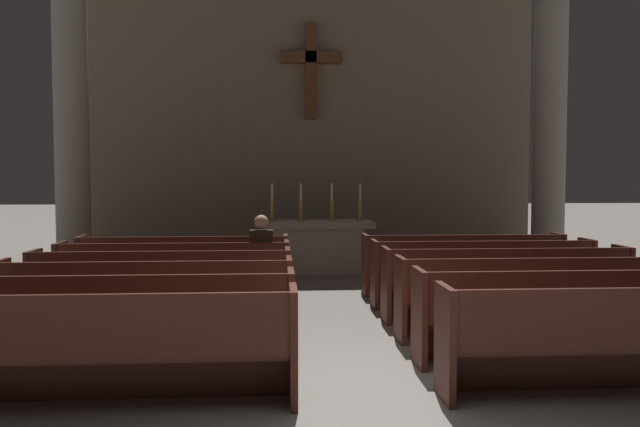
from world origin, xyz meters
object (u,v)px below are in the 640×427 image
at_px(pew_left_row_2, 126,322).
at_px(pew_left_row_6, 184,266).
at_px(candlestick_outer_left, 272,209).
at_px(pew_left_row_3, 146,302).
at_px(pew_left_row_5, 175,275).
at_px(pew_right_row_3, 536,297).
at_px(pew_right_row_1, 628,340).
at_px(altar, 316,245).
at_px(lone_worshipper, 262,259).
at_px(column_left_second, 71,107).
at_px(pew_right_row_5, 482,272).
at_px(pew_right_row_6, 463,263).
at_px(pew_left_row_1, 97,349).
at_px(pew_left_row_4, 162,287).
at_px(candlestick_inner_left, 301,209).
at_px(column_right_second, 550,110).
at_px(candlestick_inner_right, 332,209).
at_px(pew_right_row_2, 575,315).
at_px(candlestick_outer_right, 360,208).
at_px(pew_right_row_4, 506,283).

xyz_separation_m(pew_left_row_2, pew_left_row_6, (0.00, 3.83, 0.00)).
bearing_deg(candlestick_outer_left, pew_left_row_3, -104.17).
distance_m(pew_left_row_5, pew_right_row_3, 4.77).
relative_size(pew_right_row_1, altar, 1.44).
bearing_deg(pew_left_row_3, pew_right_row_3, 0.00).
relative_size(pew_right_row_3, lone_worshipper, 2.41).
xyz_separation_m(pew_left_row_5, pew_left_row_6, (0.00, 0.96, 0.00)).
relative_size(pew_left_row_2, lone_worshipper, 2.41).
height_order(column_left_second, altar, column_left_second).
bearing_deg(pew_right_row_5, pew_right_row_1, -90.00).
xyz_separation_m(pew_left_row_5, pew_right_row_6, (4.36, 0.96, 0.00)).
relative_size(candlestick_outer_left, lone_worshipper, 0.54).
bearing_deg(pew_left_row_1, pew_left_row_2, 90.00).
relative_size(pew_left_row_2, pew_left_row_4, 1.00).
distance_m(pew_left_row_4, pew_right_row_6, 4.77).
xyz_separation_m(pew_left_row_3, candlestick_inner_left, (1.88, 5.28, 0.76)).
bearing_deg(pew_left_row_1, candlestick_outer_left, 79.50).
relative_size(column_right_second, candlestick_inner_right, 9.03).
bearing_deg(pew_left_row_5, pew_right_row_2, -33.35).
bearing_deg(pew_left_row_2, pew_left_row_3, 90.00).
distance_m(pew_left_row_1, candlestick_outer_right, 7.84).
bearing_deg(pew_left_row_1, pew_right_row_2, 12.37).
distance_m(column_left_second, lone_worshipper, 5.42).
distance_m(pew_left_row_6, candlestick_outer_left, 2.85).
relative_size(column_right_second, altar, 2.94).
bearing_deg(pew_right_row_2, candlestick_outer_right, 102.06).
bearing_deg(pew_right_row_1, pew_right_row_6, 90.00).
bearing_deg(pew_right_row_3, column_right_second, 65.40).
bearing_deg(pew_left_row_3, candlestick_outer_left, 75.83).
distance_m(pew_left_row_5, pew_right_row_1, 5.81).
distance_m(pew_left_row_2, candlestick_inner_left, 6.56).
relative_size(column_left_second, candlestick_outer_right, 9.03).
bearing_deg(pew_right_row_6, column_right_second, 44.33).
bearing_deg(candlestick_inner_left, candlestick_outer_right, 0.00).
distance_m(pew_left_row_4, candlestick_inner_left, 4.77).
distance_m(pew_right_row_2, candlestick_outer_left, 6.97).
height_order(pew_left_row_3, column_left_second, column_left_second).
bearing_deg(lone_worshipper, pew_left_row_5, -178.20).
relative_size(pew_left_row_5, pew_right_row_4, 1.00).
bearing_deg(candlestick_inner_right, candlestick_outer_right, 0.00).
bearing_deg(pew_left_row_6, pew_right_row_4, -23.69).
relative_size(pew_left_row_3, pew_left_row_6, 1.00).
relative_size(candlestick_inner_left, lone_worshipper, 0.54).
xyz_separation_m(pew_left_row_2, pew_right_row_2, (4.36, 0.00, 0.00)).
xyz_separation_m(pew_left_row_4, column_left_second, (-2.38, 4.24, 2.67)).
distance_m(pew_left_row_4, column_left_second, 5.55).
bearing_deg(pew_left_row_6, column_left_second, 135.67).
bearing_deg(candlestick_inner_right, pew_left_row_5, -126.44).
bearing_deg(lone_worshipper, pew_left_row_3, -121.72).
relative_size(pew_left_row_2, candlestick_inner_right, 4.43).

